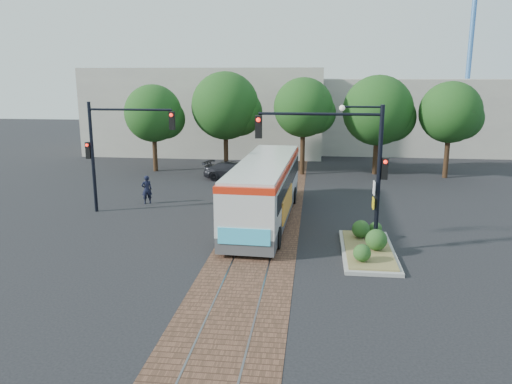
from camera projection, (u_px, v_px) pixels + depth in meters
ground at (258, 241)px, 22.69m from camera, size 120.00×120.00×0.00m
trackbed at (267, 217)px, 26.56m from camera, size 3.60×40.00×0.02m
tree_row at (300, 110)px, 37.32m from camera, size 26.40×5.60×7.67m
warehouses at (286, 112)px, 49.67m from camera, size 40.00×13.00×8.00m
crane at (471, 40)px, 50.99m from camera, size 8.00×0.50×18.00m
city_bus at (265, 187)px, 25.58m from camera, size 2.98×11.88×3.15m
traffic_island at (368, 245)px, 21.19m from camera, size 2.20×5.20×1.13m
signal_pole_main at (349, 155)px, 20.52m from camera, size 5.49×0.46×6.00m
signal_pole_left at (112, 142)px, 26.65m from camera, size 4.99×0.34×6.00m
officer at (147, 189)px, 29.16m from camera, size 0.73×0.66×1.68m
parked_car at (235, 171)px, 35.59m from camera, size 4.89×2.94×1.33m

